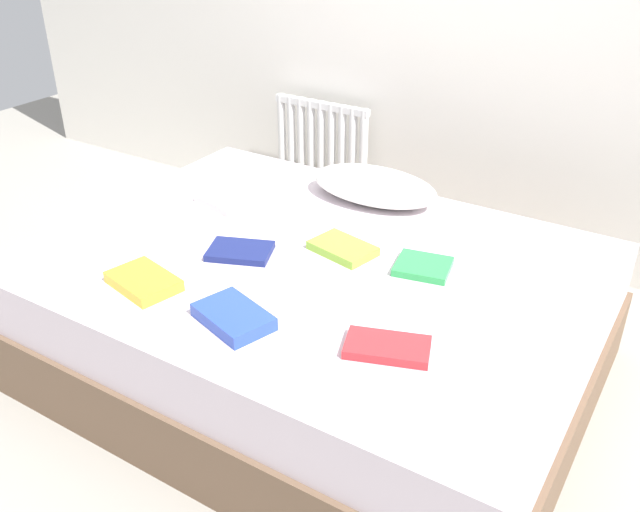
{
  "coord_description": "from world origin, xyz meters",
  "views": [
    {
      "loc": [
        1.16,
        -1.81,
        1.7
      ],
      "look_at": [
        0.0,
        0.05,
        0.48
      ],
      "focal_mm": 38.45,
      "sensor_mm": 36.0,
      "label": 1
    }
  ],
  "objects_px": {
    "textbook_yellow": "(144,281)",
    "textbook_lime": "(343,248)",
    "textbook_white": "(223,202)",
    "bed": "(313,315)",
    "radiator": "(321,149)",
    "textbook_red": "(387,347)",
    "textbook_navy": "(240,251)",
    "textbook_blue": "(233,317)",
    "textbook_green": "(423,266)",
    "pillow": "(374,186)"
  },
  "relations": [
    {
      "from": "bed",
      "to": "textbook_white",
      "type": "height_order",
      "value": "textbook_white"
    },
    {
      "from": "radiator",
      "to": "textbook_blue",
      "type": "bearing_deg",
      "value": -66.48
    },
    {
      "from": "pillow",
      "to": "radiator",
      "type": "bearing_deg",
      "value": 135.82
    },
    {
      "from": "textbook_lime",
      "to": "textbook_white",
      "type": "bearing_deg",
      "value": -174.97
    },
    {
      "from": "bed",
      "to": "pillow",
      "type": "bearing_deg",
      "value": 95.09
    },
    {
      "from": "textbook_navy",
      "to": "textbook_green",
      "type": "relative_size",
      "value": 1.21
    },
    {
      "from": "textbook_white",
      "to": "textbook_navy",
      "type": "bearing_deg",
      "value": -29.04
    },
    {
      "from": "bed",
      "to": "textbook_red",
      "type": "xyz_separation_m",
      "value": [
        0.48,
        -0.36,
        0.27
      ]
    },
    {
      "from": "textbook_green",
      "to": "textbook_blue",
      "type": "height_order",
      "value": "textbook_blue"
    },
    {
      "from": "radiator",
      "to": "pillow",
      "type": "relative_size",
      "value": 1.02
    },
    {
      "from": "textbook_red",
      "to": "textbook_navy",
      "type": "bearing_deg",
      "value": 142.46
    },
    {
      "from": "textbook_blue",
      "to": "textbook_green",
      "type": "bearing_deg",
      "value": 76.85
    },
    {
      "from": "textbook_lime",
      "to": "pillow",
      "type": "bearing_deg",
      "value": 117.19
    },
    {
      "from": "radiator",
      "to": "textbook_blue",
      "type": "distance_m",
      "value": 1.83
    },
    {
      "from": "bed",
      "to": "radiator",
      "type": "distance_m",
      "value": 1.4
    },
    {
      "from": "radiator",
      "to": "textbook_green",
      "type": "bearing_deg",
      "value": -44.64
    },
    {
      "from": "radiator",
      "to": "textbook_navy",
      "type": "height_order",
      "value": "radiator"
    },
    {
      "from": "textbook_navy",
      "to": "textbook_blue",
      "type": "bearing_deg",
      "value": -76.62
    },
    {
      "from": "textbook_yellow",
      "to": "textbook_white",
      "type": "bearing_deg",
      "value": 119.22
    },
    {
      "from": "pillow",
      "to": "textbook_lime",
      "type": "relative_size",
      "value": 2.44
    },
    {
      "from": "radiator",
      "to": "textbook_yellow",
      "type": "relative_size",
      "value": 2.37
    },
    {
      "from": "pillow",
      "to": "textbook_red",
      "type": "xyz_separation_m",
      "value": [
        0.53,
        -0.91,
        -0.05
      ]
    },
    {
      "from": "textbook_red",
      "to": "textbook_green",
      "type": "bearing_deg",
      "value": 83.19
    },
    {
      "from": "textbook_red",
      "to": "textbook_yellow",
      "type": "distance_m",
      "value": 0.86
    },
    {
      "from": "radiator",
      "to": "textbook_green",
      "type": "height_order",
      "value": "radiator"
    },
    {
      "from": "textbook_navy",
      "to": "textbook_blue",
      "type": "xyz_separation_m",
      "value": [
        0.25,
        -0.36,
        0.01
      ]
    },
    {
      "from": "radiator",
      "to": "textbook_blue",
      "type": "xyz_separation_m",
      "value": [
        0.73,
        -1.68,
        0.13
      ]
    },
    {
      "from": "pillow",
      "to": "textbook_lime",
      "type": "distance_m",
      "value": 0.49
    },
    {
      "from": "bed",
      "to": "textbook_green",
      "type": "height_order",
      "value": "textbook_green"
    },
    {
      "from": "textbook_navy",
      "to": "textbook_white",
      "type": "xyz_separation_m",
      "value": [
        -0.32,
        0.29,
        0.0
      ]
    },
    {
      "from": "pillow",
      "to": "textbook_blue",
      "type": "height_order",
      "value": "pillow"
    },
    {
      "from": "textbook_navy",
      "to": "radiator",
      "type": "bearing_deg",
      "value": 88.0
    },
    {
      "from": "radiator",
      "to": "textbook_white",
      "type": "distance_m",
      "value": 1.05
    },
    {
      "from": "bed",
      "to": "textbook_yellow",
      "type": "bearing_deg",
      "value": -128.04
    },
    {
      "from": "textbook_white",
      "to": "textbook_lime",
      "type": "distance_m",
      "value": 0.63
    },
    {
      "from": "radiator",
      "to": "textbook_yellow",
      "type": "height_order",
      "value": "radiator"
    },
    {
      "from": "bed",
      "to": "pillow",
      "type": "height_order",
      "value": "pillow"
    },
    {
      "from": "textbook_white",
      "to": "textbook_red",
      "type": "bearing_deg",
      "value": -13.44
    },
    {
      "from": "textbook_yellow",
      "to": "textbook_navy",
      "type": "bearing_deg",
      "value": 82.04
    },
    {
      "from": "bed",
      "to": "radiator",
      "type": "height_order",
      "value": "radiator"
    },
    {
      "from": "radiator",
      "to": "textbook_red",
      "type": "height_order",
      "value": "radiator"
    },
    {
      "from": "bed",
      "to": "textbook_navy",
      "type": "bearing_deg",
      "value": -152.39
    },
    {
      "from": "pillow",
      "to": "textbook_white",
      "type": "height_order",
      "value": "pillow"
    },
    {
      "from": "textbook_navy",
      "to": "textbook_white",
      "type": "height_order",
      "value": "textbook_white"
    },
    {
      "from": "textbook_white",
      "to": "textbook_lime",
      "type": "xyz_separation_m",
      "value": [
        0.63,
        -0.08,
        -0.0
      ]
    },
    {
      "from": "textbook_yellow",
      "to": "pillow",
      "type": "bearing_deg",
      "value": 85.9
    },
    {
      "from": "textbook_yellow",
      "to": "textbook_blue",
      "type": "xyz_separation_m",
      "value": [
        0.39,
        -0.01,
        0.0
      ]
    },
    {
      "from": "textbook_lime",
      "to": "bed",
      "type": "bearing_deg",
      "value": -117.36
    },
    {
      "from": "pillow",
      "to": "textbook_navy",
      "type": "xyz_separation_m",
      "value": [
        -0.18,
        -0.68,
        -0.05
      ]
    },
    {
      "from": "textbook_yellow",
      "to": "textbook_lime",
      "type": "xyz_separation_m",
      "value": [
        0.44,
        0.56,
        -0.0
      ]
    }
  ]
}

